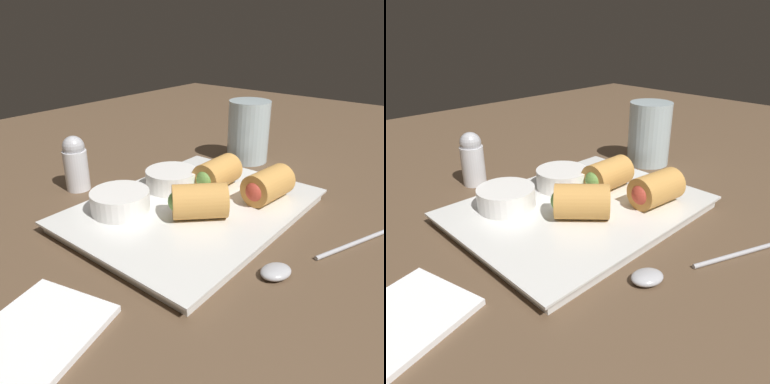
% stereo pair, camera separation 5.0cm
% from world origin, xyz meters
% --- Properties ---
extents(table_surface, '(1.80, 1.40, 0.02)m').
position_xyz_m(table_surface, '(0.00, 0.00, 0.01)').
color(table_surface, brown).
rests_on(table_surface, ground).
extents(serving_plate, '(0.30, 0.23, 0.01)m').
position_xyz_m(serving_plate, '(0.02, 0.00, 0.03)').
color(serving_plate, silver).
rests_on(serving_plate, table_surface).
extents(roll_front_left, '(0.07, 0.07, 0.04)m').
position_xyz_m(roll_front_left, '(0.00, -0.02, 0.06)').
color(roll_front_left, '#D19347').
rests_on(roll_front_left, serving_plate).
extents(roll_front_right, '(0.07, 0.04, 0.04)m').
position_xyz_m(roll_front_right, '(0.08, 0.01, 0.06)').
color(roll_front_right, '#D19347').
rests_on(roll_front_right, serving_plate).
extents(roll_back_left, '(0.07, 0.05, 0.04)m').
position_xyz_m(roll_back_left, '(0.09, -0.06, 0.06)').
color(roll_back_left, '#D19347').
rests_on(roll_back_left, serving_plate).
extents(dipping_bowl_near, '(0.07, 0.07, 0.03)m').
position_xyz_m(dipping_bowl_near, '(0.04, 0.06, 0.05)').
color(dipping_bowl_near, white).
rests_on(dipping_bowl_near, serving_plate).
extents(dipping_bowl_far, '(0.07, 0.07, 0.03)m').
position_xyz_m(dipping_bowl_far, '(-0.05, 0.06, 0.05)').
color(dipping_bowl_far, white).
rests_on(dipping_bowl_far, serving_plate).
extents(spoon, '(0.18, 0.08, 0.01)m').
position_xyz_m(spoon, '(-0.00, -0.15, 0.02)').
color(spoon, '#B2B2B7').
rests_on(spoon, table_surface).
extents(napkin, '(0.12, 0.11, 0.01)m').
position_xyz_m(napkin, '(-0.22, -0.03, 0.02)').
color(napkin, white).
rests_on(napkin, table_surface).
extents(drinking_glass, '(0.07, 0.07, 0.11)m').
position_xyz_m(drinking_glass, '(0.24, 0.06, 0.07)').
color(drinking_glass, silver).
rests_on(drinking_glass, table_surface).
extents(salt_shaker, '(0.03, 0.03, 0.08)m').
position_xyz_m(salt_shaker, '(-0.02, 0.18, 0.06)').
color(salt_shaker, silver).
rests_on(salt_shaker, table_surface).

